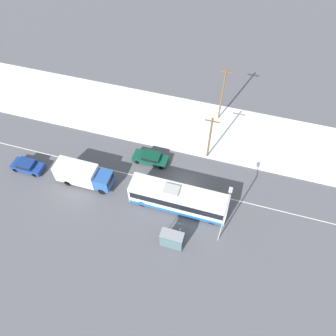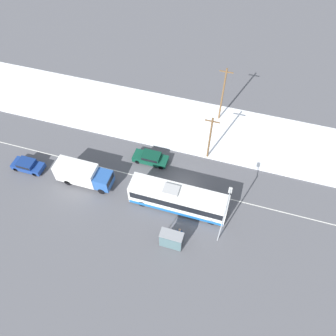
# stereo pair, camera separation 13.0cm
# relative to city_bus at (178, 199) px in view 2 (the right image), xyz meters

# --- Properties ---
(ground_plane) EXTENTS (120.00, 120.00, 0.00)m
(ground_plane) POSITION_rel_city_bus_xyz_m (-0.12, 2.76, -1.60)
(ground_plane) COLOR #56565B
(snow_lot) EXTENTS (80.00, 10.57, 0.12)m
(snow_lot) POSITION_rel_city_bus_xyz_m (-0.12, 13.48, -1.54)
(snow_lot) COLOR white
(snow_lot) RESTS_ON ground_plane
(lane_marking_center) EXTENTS (60.00, 0.12, 0.00)m
(lane_marking_center) POSITION_rel_city_bus_xyz_m (-0.12, 2.76, -1.60)
(lane_marking_center) COLOR silver
(lane_marking_center) RESTS_ON ground_plane
(city_bus) EXTENTS (11.43, 2.57, 3.28)m
(city_bus) POSITION_rel_city_bus_xyz_m (0.00, 0.00, 0.00)
(city_bus) COLOR white
(city_bus) RESTS_ON ground_plane
(box_truck) EXTENTS (7.04, 2.30, 2.87)m
(box_truck) POSITION_rel_city_bus_xyz_m (-12.16, 0.09, -0.00)
(box_truck) COLOR silver
(box_truck) RESTS_ON ground_plane
(sedan_car) EXTENTS (4.56, 1.80, 1.42)m
(sedan_car) POSITION_rel_city_bus_xyz_m (-5.23, 5.54, -0.82)
(sedan_car) COLOR #0F4733
(sedan_car) RESTS_ON ground_plane
(parked_car_near_truck) EXTENTS (4.05, 1.80, 1.40)m
(parked_car_near_truck) POSITION_rel_city_bus_xyz_m (-20.03, -0.16, -0.83)
(parked_car_near_truck) COLOR navy
(parked_car_near_truck) RESTS_ON ground_plane
(pedestrian_at_stop) EXTENTS (0.66, 0.30, 1.84)m
(pedestrian_at_stop) POSITION_rel_city_bus_xyz_m (1.25, -3.81, -0.47)
(pedestrian_at_stop) COLOR #23232D
(pedestrian_at_stop) RESTS_ON ground_plane
(bus_shelter) EXTENTS (2.51, 1.20, 2.40)m
(bus_shelter) POSITION_rel_city_bus_xyz_m (0.65, -5.18, 0.06)
(bus_shelter) COLOR gray
(bus_shelter) RESTS_ON ground_plane
(streetlamp) EXTENTS (0.36, 2.56, 7.18)m
(streetlamp) POSITION_rel_city_bus_xyz_m (5.45, -2.47, 2.95)
(streetlamp) COLOR #9EA3A8
(streetlamp) RESTS_ON ground_plane
(utility_pole_roadside) EXTENTS (1.80, 0.24, 7.06)m
(utility_pole_roadside) POSITION_rel_city_bus_xyz_m (1.71, 8.50, 2.11)
(utility_pole_roadside) COLOR brown
(utility_pole_roadside) RESTS_ON ground_plane
(utility_pole_snowlot) EXTENTS (1.80, 0.24, 8.72)m
(utility_pole_snowlot) POSITION_rel_city_bus_xyz_m (1.75, 16.05, 2.95)
(utility_pole_snowlot) COLOR brown
(utility_pole_snowlot) RESTS_ON ground_plane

